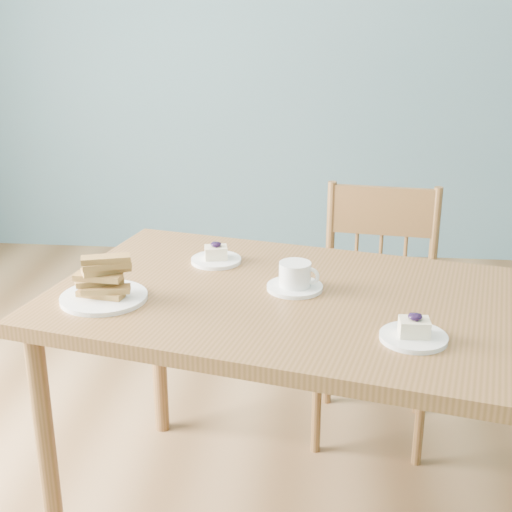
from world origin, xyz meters
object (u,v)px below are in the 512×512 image
dining_table (313,323)px  coffee_cup (295,278)px  cheesecake_plate_far (216,257)px  dining_chair (376,313)px  cheesecake_plate_near (414,333)px  biscotti_plate (103,285)px

dining_table → coffee_cup: (-0.05, 0.06, 0.11)m
cheesecake_plate_far → coffee_cup: coffee_cup is taller
dining_chair → cheesecake_plate_near: 0.87m
biscotti_plate → dining_table: bearing=6.9°
dining_table → cheesecake_plate_far: 0.40m
dining_table → dining_chair: 0.66m
cheesecake_plate_far → biscotti_plate: bearing=-128.9°
cheesecake_plate_near → coffee_cup: coffee_cup is taller
dining_chair → biscotti_plate: dining_chair is taller
coffee_cup → biscotti_plate: size_ratio=0.67×
dining_table → coffee_cup: bearing=146.7°
biscotti_plate → cheesecake_plate_far: bearing=51.1°
dining_table → biscotti_plate: biscotti_plate is taller
coffee_cup → dining_table: bearing=-32.0°
dining_table → dining_chair: dining_chair is taller
cheesecake_plate_near → biscotti_plate: biscotti_plate is taller
dining_table → coffee_cup: 0.13m
dining_table → dining_chair: (0.21, 0.58, -0.22)m
cheesecake_plate_near → cheesecake_plate_far: 0.72m
dining_table → cheesecake_plate_near: bearing=-30.7°
coffee_cup → biscotti_plate: 0.52m
dining_table → cheesecake_plate_near: 0.34m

